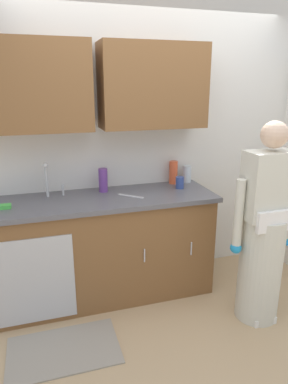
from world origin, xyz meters
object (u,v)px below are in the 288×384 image
at_px(sponge, 4,207).
at_px(bottle_water_short, 173,172).
at_px(bottle_cleaner_spray, 187,174).
at_px(person_at_sink, 263,240).
at_px(knife_on_counter, 131,196).
at_px(cup_by_sink, 180,183).
at_px(bottle_dish_liquid, 103,180).
at_px(sink, 54,203).

bearing_deg(sponge, bottle_water_short, 10.52).
distance_m(bottle_cleaner_spray, bottle_water_short, 0.15).
distance_m(person_at_sink, knife_on_counter, 1.14).
xyz_separation_m(cup_by_sink, sponge, (-1.53, -0.11, -0.04)).
distance_m(bottle_water_short, knife_on_counter, 0.59).
height_order(bottle_dish_liquid, sponge, bottle_dish_liquid).
distance_m(bottle_water_short, bottle_dish_liquid, 0.71).
bearing_deg(person_at_sink, cup_by_sink, 118.07).
relative_size(cup_by_sink, sponge, 0.99).
bearing_deg(bottle_cleaner_spray, person_at_sink, -74.86).
distance_m(person_at_sink, bottle_water_short, 1.07).
height_order(bottle_water_short, sponge, bottle_water_short).
bearing_deg(sink, bottle_dish_liquid, 18.71).
xyz_separation_m(cup_by_sink, knife_on_counter, (-0.50, -0.10, -0.05)).
distance_m(cup_by_sink, knife_on_counter, 0.51).
height_order(person_at_sink, bottle_dish_liquid, person_at_sink).
bearing_deg(cup_by_sink, bottle_dish_liquid, 171.19).
relative_size(sink, bottle_cleaner_spray, 3.01).
bearing_deg(bottle_dish_liquid, cup_by_sink, -8.81).
height_order(bottle_cleaner_spray, sponge, bottle_cleaner_spray).
distance_m(bottle_cleaner_spray, knife_on_counter, 0.71).
bearing_deg(bottle_dish_liquid, sponge, -165.41).
distance_m(bottle_dish_liquid, sponge, 0.86).
bearing_deg(bottle_dish_liquid, bottle_cleaner_spray, 4.82).
bearing_deg(sink, bottle_cleaner_spray, 9.77).
distance_m(knife_on_counter, sponge, 1.03).
distance_m(sink, cup_by_sink, 1.15).
bearing_deg(bottle_water_short, cup_by_sink, -91.67).
distance_m(bottle_cleaner_spray, bottle_dish_liquid, 0.85).
xyz_separation_m(bottle_water_short, knife_on_counter, (-0.50, -0.28, -0.11)).
bearing_deg(knife_on_counter, bottle_dish_liquid, 175.88).
xyz_separation_m(person_at_sink, bottle_dish_liquid, (-1.10, 0.86, 0.35)).
height_order(bottle_cleaner_spray, knife_on_counter, bottle_cleaner_spray).
distance_m(bottle_water_short, sponge, 1.56).
bearing_deg(bottle_dish_liquid, bottle_water_short, 5.58).
distance_m(sink, bottle_dish_liquid, 0.49).
relative_size(bottle_water_short, sponge, 2.00).
xyz_separation_m(sink, bottle_dish_liquid, (0.45, 0.15, 0.12)).
bearing_deg(bottle_cleaner_spray, bottle_water_short, -178.88).
distance_m(person_at_sink, cup_by_sink, 0.91).
relative_size(bottle_dish_liquid, knife_on_counter, 0.89).
height_order(sink, bottle_water_short, sink).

